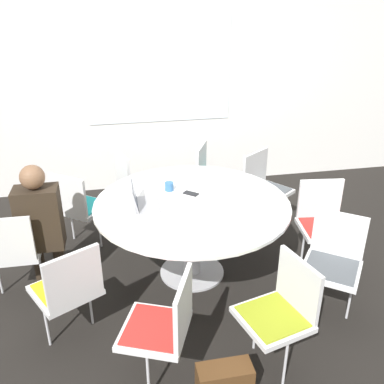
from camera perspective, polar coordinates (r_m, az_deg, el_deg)
name	(u,v)px	position (r m, az deg, el deg)	size (l,w,h in m)	color
ground_plane	(192,272)	(4.16, 0.00, -10.67)	(16.00, 16.00, 0.00)	black
wall_back	(159,85)	(5.56, -4.37, 13.98)	(8.00, 0.07, 2.70)	silver
conference_table	(192,214)	(3.82, 0.00, -2.94)	(1.73, 1.73, 0.75)	#B7B7BC
chair_0	(12,248)	(3.90, -22.82, -6.86)	(0.45, 0.43, 0.84)	silver
chair_1	(68,286)	(3.30, -16.17, -12.00)	(0.59, 0.58, 0.84)	silver
chair_2	(164,323)	(2.90, -3.72, -17.00)	(0.56, 0.57, 0.84)	silver
chair_3	(281,308)	(3.06, 11.81, -14.86)	(0.52, 0.53, 0.84)	silver
chair_4	(334,258)	(3.66, 18.37, -8.31)	(0.60, 0.60, 0.84)	silver
chair_5	(323,219)	(4.21, 17.01, -3.43)	(0.49, 0.47, 0.84)	silver
chair_6	(264,184)	(4.80, 9.54, 1.06)	(0.60, 0.60, 0.84)	silver
chair_7	(212,175)	(4.98, 2.67, 2.34)	(0.57, 0.58, 0.84)	silver
chair_8	(134,180)	(4.87, -7.77, 1.55)	(0.53, 0.55, 0.84)	silver
chair_9	(78,204)	(4.45, -14.92, -1.50)	(0.60, 0.60, 0.84)	silver
person_0	(40,220)	(3.82, -19.60, -3.52)	(0.36, 0.26, 1.19)	#2D2319
laptop	(141,201)	(3.70, -6.77, -1.15)	(0.24, 0.34, 0.21)	#99999E
coffee_cup	(169,186)	(3.98, -3.06, 0.75)	(0.08, 0.08, 0.08)	#33669E
cell_phone	(191,193)	(3.92, -0.14, -0.20)	(0.15, 0.14, 0.01)	black
handbag	(224,383)	(3.04, 4.33, -24.09)	(0.36, 0.16, 0.28)	#513319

